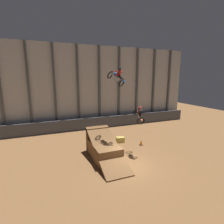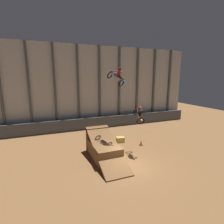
{
  "view_description": "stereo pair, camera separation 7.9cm",
  "coord_description": "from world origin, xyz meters",
  "px_view_note": "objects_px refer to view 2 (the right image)",
  "views": [
    {
      "loc": [
        -6.17,
        -11.63,
        7.13
      ],
      "look_at": [
        0.62,
        5.17,
        3.49
      ],
      "focal_mm": 28.0,
      "sensor_mm": 36.0,
      "label": 1
    },
    {
      "loc": [
        -6.1,
        -11.66,
        7.13
      ],
      "look_at": [
        0.62,
        5.17,
        3.49
      ],
      "focal_mm": 28.0,
      "sensor_mm": 36.0,
      "label": 2
    }
  ],
  "objects_px": {
    "rider_bike_left_air": "(117,77)",
    "traffic_cone_near_ramp": "(141,143)",
    "rider_bike_right_air": "(139,115)",
    "hay_bale_trackside": "(120,140)",
    "dirt_ramp": "(103,148)"
  },
  "relations": [
    {
      "from": "rider_bike_right_air",
      "to": "hay_bale_trackside",
      "type": "bearing_deg",
      "value": 111.21
    },
    {
      "from": "rider_bike_right_air",
      "to": "traffic_cone_near_ramp",
      "type": "distance_m",
      "value": 3.96
    },
    {
      "from": "rider_bike_left_air",
      "to": "traffic_cone_near_ramp",
      "type": "xyz_separation_m",
      "value": [
        3.19,
        0.79,
        -6.88
      ]
    },
    {
      "from": "dirt_ramp",
      "to": "rider_bike_right_air",
      "type": "distance_m",
      "value": 4.48
    },
    {
      "from": "rider_bike_left_air",
      "to": "dirt_ramp",
      "type": "bearing_deg",
      "value": 156.39
    },
    {
      "from": "dirt_ramp",
      "to": "hay_bale_trackside",
      "type": "bearing_deg",
      "value": 42.55
    },
    {
      "from": "dirt_ramp",
      "to": "hay_bale_trackside",
      "type": "height_order",
      "value": "dirt_ramp"
    },
    {
      "from": "dirt_ramp",
      "to": "traffic_cone_near_ramp",
      "type": "distance_m",
      "value": 4.77
    },
    {
      "from": "dirt_ramp",
      "to": "traffic_cone_near_ramp",
      "type": "bearing_deg",
      "value": 12.51
    },
    {
      "from": "dirt_ramp",
      "to": "hay_bale_trackside",
      "type": "relative_size",
      "value": 5.94
    },
    {
      "from": "rider_bike_left_air",
      "to": "rider_bike_right_air",
      "type": "xyz_separation_m",
      "value": [
        1.95,
        -0.68,
        -3.42
      ]
    },
    {
      "from": "rider_bike_right_air",
      "to": "traffic_cone_near_ramp",
      "type": "bearing_deg",
      "value": 63.48
    },
    {
      "from": "rider_bike_left_air",
      "to": "hay_bale_trackside",
      "type": "height_order",
      "value": "rider_bike_left_air"
    },
    {
      "from": "rider_bike_right_air",
      "to": "traffic_cone_near_ramp",
      "type": "relative_size",
      "value": 3.28
    },
    {
      "from": "rider_bike_left_air",
      "to": "rider_bike_right_air",
      "type": "bearing_deg",
      "value": -52.35
    }
  ]
}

